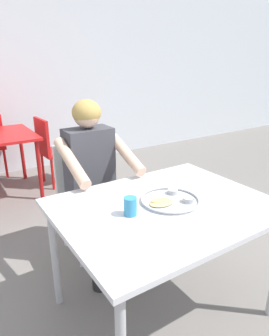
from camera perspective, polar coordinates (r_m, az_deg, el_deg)
The scene contains 8 objects.
ground_plane at distance 2.17m, azimuth 8.69°, elevation -25.17°, with size 12.00×12.00×0.05m, color slate.
back_wall at distance 4.51m, azimuth -20.61°, elevation 21.20°, with size 12.00×0.12×3.40m, color silver.
table_foreground at distance 1.74m, azimuth 5.79°, elevation -8.84°, with size 1.19×0.93×0.74m.
thali_tray at distance 1.74m, azimuth 6.74°, elevation -5.98°, with size 0.34×0.34×0.03m.
drinking_cup at distance 1.57m, azimuth -0.81°, elevation -7.13°, with size 0.07×0.07×0.10m.
chair_foreground at distance 2.47m, azimuth -9.52°, elevation -4.22°, with size 0.40×0.42×0.88m.
diner_foreground at distance 2.20m, azimuth -7.50°, elevation -0.66°, with size 0.49×0.55×1.24m.
chair_red_right at distance 3.85m, azimuth -15.45°, elevation 3.83°, with size 0.41×0.43×0.85m.
Camera 1 is at (-1.07, -1.11, 1.50)m, focal length 32.29 mm.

